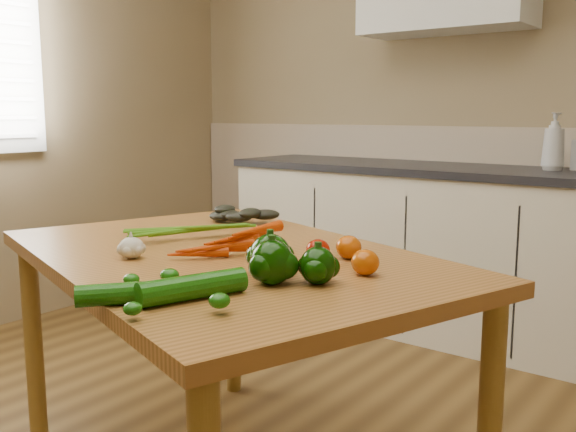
# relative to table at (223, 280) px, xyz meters

# --- Properties ---
(room) EXTENTS (4.04, 5.04, 2.64)m
(room) POSITION_rel_table_xyz_m (-0.11, -0.18, 0.56)
(room) COLOR brown
(room) RESTS_ON ground
(counter_run) EXTENTS (2.84, 0.64, 1.14)m
(counter_run) POSITION_rel_table_xyz_m (0.10, 1.84, -0.23)
(counter_run) COLOR beige
(counter_run) RESTS_ON ground
(table) EXTENTS (1.66, 1.33, 0.77)m
(table) POSITION_rel_table_xyz_m (0.00, 0.00, 0.00)
(table) COLOR #A66A30
(table) RESTS_ON ground
(soap_bottle_a) EXTENTS (0.13, 0.13, 0.28)m
(soap_bottle_a) POSITION_rel_table_xyz_m (0.40, 1.90, 0.35)
(soap_bottle_a) COLOR silver
(soap_bottle_a) RESTS_ON counter_run
(carrot_bunch) EXTENTS (0.32, 0.28, 0.07)m
(carrot_bunch) POSITION_rel_table_xyz_m (-0.04, 0.02, 0.12)
(carrot_bunch) COLOR #CE3D04
(carrot_bunch) RESTS_ON table
(leafy_greens) EXTENTS (0.21, 0.19, 0.10)m
(leafy_greens) POSITION_rel_table_xyz_m (-0.29, 0.42, 0.14)
(leafy_greens) COLOR black
(leafy_greens) RESTS_ON table
(garlic_bulb) EXTENTS (0.07, 0.07, 0.06)m
(garlic_bulb) POSITION_rel_table_xyz_m (-0.15, -0.21, 0.12)
(garlic_bulb) COLOR beige
(garlic_bulb) RESTS_ON table
(pepper_a) EXTENTS (0.11, 0.11, 0.11)m
(pepper_a) POSITION_rel_table_xyz_m (0.29, -0.13, 0.14)
(pepper_a) COLOR black
(pepper_a) RESTS_ON table
(pepper_b) EXTENTS (0.09, 0.09, 0.09)m
(pepper_b) POSITION_rel_table_xyz_m (0.42, -0.12, 0.13)
(pepper_b) COLOR black
(pepper_b) RESTS_ON table
(pepper_c) EXTENTS (0.10, 0.10, 0.10)m
(pepper_c) POSITION_rel_table_xyz_m (0.34, -0.19, 0.14)
(pepper_c) COLOR black
(pepper_c) RESTS_ON table
(tomato_a) EXTENTS (0.07, 0.07, 0.06)m
(tomato_a) POSITION_rel_table_xyz_m (0.29, 0.07, 0.12)
(tomato_a) COLOR #8C1102
(tomato_a) RESTS_ON table
(tomato_b) EXTENTS (0.07, 0.07, 0.07)m
(tomato_b) POSITION_rel_table_xyz_m (0.34, 0.15, 0.12)
(tomato_b) COLOR #BF4B04
(tomato_b) RESTS_ON table
(tomato_c) EXTENTS (0.07, 0.07, 0.07)m
(tomato_c) POSITION_rel_table_xyz_m (0.47, 0.02, 0.12)
(tomato_c) COLOR #BF4B04
(tomato_c) RESTS_ON table
(zucchini_a) EXTENTS (0.13, 0.25, 0.06)m
(zucchini_a) POSITION_rel_table_xyz_m (0.28, -0.39, 0.11)
(zucchini_a) COLOR #0F4B08
(zucchini_a) RESTS_ON table
(zucchini_b) EXTENTS (0.18, 0.21, 0.05)m
(zucchini_b) POSITION_rel_table_xyz_m (0.20, -0.49, 0.11)
(zucchini_b) COLOR #0F4B08
(zucchini_b) RESTS_ON table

